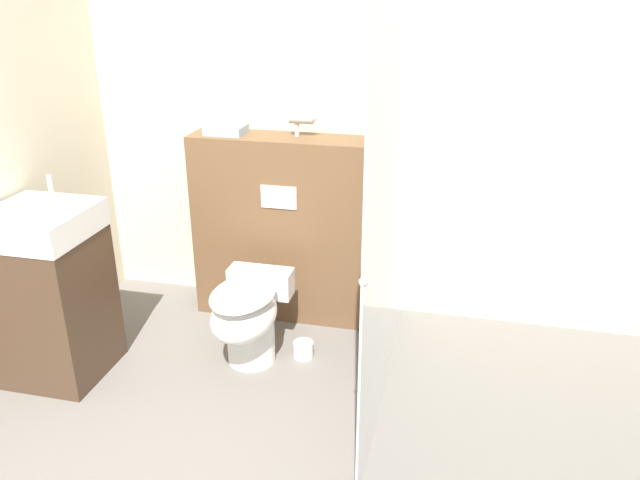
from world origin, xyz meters
TOP-DOWN VIEW (x-y plane):
  - wall_back at (0.00, 1.87)m, footprint 8.00×0.06m
  - partition_panel at (-0.26, 1.65)m, footprint 1.18×0.31m
  - shower_glass at (0.48, 0.96)m, footprint 0.04×1.77m
  - toilet at (-0.31, 1.01)m, footprint 0.38×0.62m
  - sink_vanity at (-1.31, 0.70)m, footprint 0.50×0.51m
  - hair_drier at (-0.16, 1.69)m, footprint 0.17×0.08m
  - folded_towel at (-0.63, 1.65)m, footprint 0.23×0.18m
  - spare_toilet_roll at (-0.03, 1.14)m, footprint 0.12×0.12m

SIDE VIEW (x-z plane):
  - spare_toilet_roll at x=-0.03m, z-range 0.00..0.10m
  - toilet at x=-0.31m, z-range 0.06..0.55m
  - sink_vanity at x=-1.31m, z-range -0.07..1.05m
  - partition_panel at x=-0.26m, z-range 0.00..1.19m
  - shower_glass at x=0.48m, z-range 0.00..2.19m
  - folded_towel at x=-0.63m, z-range 1.19..1.24m
  - wall_back at x=0.00m, z-range 0.00..2.50m
  - hair_drier at x=-0.16m, z-range 1.22..1.37m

